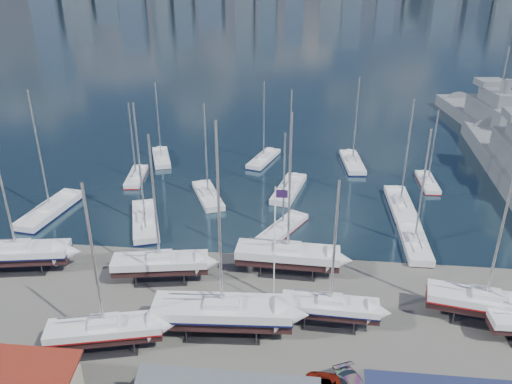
# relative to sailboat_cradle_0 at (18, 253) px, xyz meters

# --- Properties ---
(ground) EXTENTS (1400.00, 1400.00, 0.00)m
(ground) POSITION_rel_sailboat_cradle_0_xyz_m (25.01, -4.25, -2.12)
(ground) COLOR #605E59
(ground) RESTS_ON ground
(water) EXTENTS (1400.00, 600.00, 0.40)m
(water) POSITION_rel_sailboat_cradle_0_xyz_m (25.01, 305.75, -2.27)
(water) COLOR #1B303E
(water) RESTS_ON ground
(sailboat_cradle_0) EXTENTS (10.92, 4.77, 16.99)m
(sailboat_cradle_0) POSITION_rel_sailboat_cradle_0_xyz_m (0.00, 0.00, 0.00)
(sailboat_cradle_0) COLOR #2D2D33
(sailboat_cradle_0) RESTS_ON ground
(sailboat_cradle_1) EXTENTS (9.84, 4.91, 15.37)m
(sailboat_cradle_1) POSITION_rel_sailboat_cradle_0_xyz_m (13.68, -10.64, -0.08)
(sailboat_cradle_1) COLOR #2D2D33
(sailboat_cradle_1) RESTS_ON ground
(sailboat_cradle_2) EXTENTS (9.93, 4.30, 15.72)m
(sailboat_cradle_2) POSITION_rel_sailboat_cradle_0_xyz_m (15.41, -0.25, -0.06)
(sailboat_cradle_2) COLOR #2D2D33
(sailboat_cradle_2) RESTS_ON ground
(sailboat_cradle_3) EXTENTS (12.34, 4.14, 19.37)m
(sailboat_cradle_3) POSITION_rel_sailboat_cradle_0_xyz_m (23.03, -7.54, 0.12)
(sailboat_cradle_3) COLOR #2D2D33
(sailboat_cradle_3) RESTS_ON ground
(sailboat_cradle_4) EXTENTS (10.83, 3.41, 17.39)m
(sailboat_cradle_4) POSITION_rel_sailboat_cradle_0_xyz_m (28.20, 2.54, 0.03)
(sailboat_cradle_4) COLOR #2D2D33
(sailboat_cradle_4) RESTS_ON ground
(sailboat_cradle_5) EXTENTS (8.80, 2.81, 14.21)m
(sailboat_cradle_5) POSITION_rel_sailboat_cradle_0_xyz_m (32.35, -5.50, -0.14)
(sailboat_cradle_5) COLOR #2D2D33
(sailboat_cradle_5) RESTS_ON ground
(sailboat_cradle_6) EXTENTS (10.33, 4.62, 16.13)m
(sailboat_cradle_6) POSITION_rel_sailboat_cradle_0_xyz_m (46.16, -3.50, -0.04)
(sailboat_cradle_6) COLOR #2D2D33
(sailboat_cradle_6) RESTS_ON ground
(sailboat_moored_0) EXTENTS (4.75, 11.76, 17.08)m
(sailboat_moored_0) POSITION_rel_sailboat_cradle_0_xyz_m (-3.23, 13.04, -1.81)
(sailboat_moored_0) COLOR black
(sailboat_moored_0) RESTS_ON water
(sailboat_moored_1) EXTENTS (3.46, 8.50, 12.34)m
(sailboat_moored_1) POSITION_rel_sailboat_cradle_0_xyz_m (4.17, 25.45, -1.81)
(sailboat_moored_1) COLOR black
(sailboat_moored_1) RESTS_ON water
(sailboat_moored_2) EXTENTS (5.36, 9.27, 13.52)m
(sailboat_moored_2) POSITION_rel_sailboat_cradle_0_xyz_m (5.69, 33.82, -1.80)
(sailboat_moored_2) COLOR black
(sailboat_moored_2) RESTS_ON water
(sailboat_moored_3) EXTENTS (6.47, 11.29, 16.28)m
(sailboat_moored_3) POSITION_rel_sailboat_cradle_0_xyz_m (10.04, 11.38, -1.81)
(sailboat_moored_3) COLOR black
(sailboat_moored_3) RESTS_ON water
(sailboat_moored_4) EXTENTS (6.17, 9.63, 14.14)m
(sailboat_moored_4) POSITION_rel_sailboat_cradle_0_xyz_m (16.34, 19.74, -1.80)
(sailboat_moored_4) COLOR black
(sailboat_moored_4) RESTS_ON water
(sailboat_moored_5) EXTENTS (5.14, 9.61, 13.83)m
(sailboat_moored_5) POSITION_rel_sailboat_cradle_0_xyz_m (22.72, 34.96, -1.81)
(sailboat_moored_5) COLOR black
(sailboat_moored_5) RESTS_ON water
(sailboat_moored_6) EXTENTS (6.19, 8.96, 13.16)m
(sailboat_moored_6) POSITION_rel_sailboat_cradle_0_xyz_m (27.23, 11.51, -1.81)
(sailboat_moored_6) COLOR black
(sailboat_moored_6) RESTS_ON water
(sailboat_moored_7) EXTENTS (4.91, 10.64, 15.50)m
(sailboat_moored_7) POSITION_rel_sailboat_cradle_0_xyz_m (27.43, 23.08, -1.80)
(sailboat_moored_7) COLOR black
(sailboat_moored_7) RESTS_ON water
(sailboat_moored_8) EXTENTS (3.75, 10.18, 14.89)m
(sailboat_moored_8) POSITION_rel_sailboat_cradle_0_xyz_m (37.20, 34.82, -1.81)
(sailboat_moored_8) COLOR black
(sailboat_moored_8) RESTS_ON water
(sailboat_moored_9) EXTENTS (2.79, 9.74, 14.68)m
(sailboat_moored_9) POSITION_rel_sailboat_cradle_0_xyz_m (42.57, 9.77, -1.80)
(sailboat_moored_9) COLOR black
(sailboat_moored_9) RESTS_ON water
(sailboat_moored_10) EXTENTS (3.10, 10.41, 15.48)m
(sailboat_moored_10) POSITION_rel_sailboat_cradle_0_xyz_m (42.50, 19.76, -1.81)
(sailboat_moored_10) COLOR black
(sailboat_moored_10) RESTS_ON water
(sailboat_moored_11) EXTENTS (2.28, 7.96, 11.88)m
(sailboat_moored_11) POSITION_rel_sailboat_cradle_0_xyz_m (47.72, 27.93, -1.81)
(sailboat_moored_11) COLOR black
(sailboat_moored_11) RESTS_ON water
(naval_ship_west) EXTENTS (12.18, 44.92, 18.00)m
(naval_ship_west) POSITION_rel_sailboat_cradle_0_xyz_m (65.15, 54.53, -0.46)
(naval_ship_west) COLOR slate
(naval_ship_west) RESTS_ON water
(flagpole) EXTENTS (1.10, 0.12, 12.52)m
(flagpole) POSITION_rel_sailboat_cradle_0_xyz_m (27.29, -3.49, 5.12)
(flagpole) COLOR white
(flagpole) RESTS_ON ground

